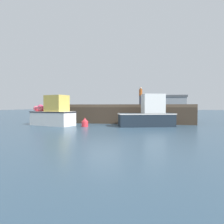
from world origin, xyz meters
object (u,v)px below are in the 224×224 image
mooring_buoy_foreground (85,123)px  fishing_boat_near_right (148,115)px  dockworker (141,96)px  fishing_boat_near_left (53,114)px

mooring_buoy_foreground → fishing_boat_near_right: bearing=13.5°
fishing_boat_near_right → mooring_buoy_foreground: (-4.67, -1.12, -0.59)m
fishing_boat_near_right → dockworker: size_ratio=2.42×
mooring_buoy_foreground → fishing_boat_near_left: bearing=170.5°
fishing_boat_near_left → mooring_buoy_foreground: (2.85, -0.48, -0.66)m
fishing_boat_near_right → dockworker: 6.04m
fishing_boat_near_right → mooring_buoy_foreground: bearing=-166.5°
dockworker → mooring_buoy_foreground: size_ratio=2.79×
fishing_boat_near_left → dockworker: dockworker is taller
fishing_boat_near_left → dockworker: 9.37m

